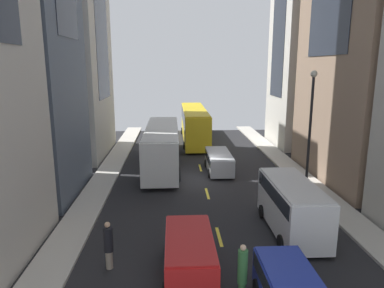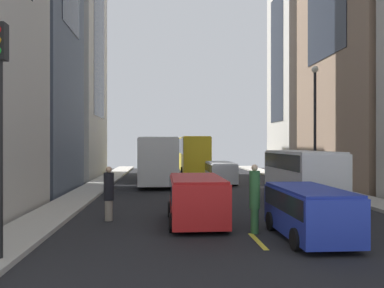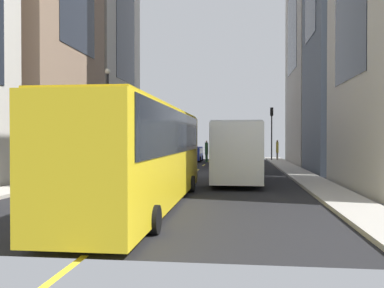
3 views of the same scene
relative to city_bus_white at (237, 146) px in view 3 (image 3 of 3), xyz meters
The scene contains 22 objects.
ground_plane 5.00m from the city_bus_white, 47.25° to the right, with size 40.41×40.41×0.00m, color black.
sidewalk_west 5.70m from the city_bus_white, 141.16° to the right, with size 1.83×44.00×0.15m, color #B2ADA3.
sidewalk_east 11.10m from the city_bus_white, 17.93° to the right, with size 1.83×44.00×0.15m, color #B2ADA3.
lane_stripe_0 24.64m from the city_bus_white, 82.73° to the right, with size 0.16×2.00×0.01m, color yellow.
lane_stripe_1 18.73m from the city_bus_white, 80.39° to the right, with size 0.16×2.00×0.01m, color yellow.
lane_stripe_2 12.91m from the city_bus_white, 75.88° to the right, with size 0.16×2.00×0.01m, color yellow.
lane_stripe_3 7.36m from the city_bus_white, 63.96° to the right, with size 0.16×2.00×0.01m, color yellow.
lane_stripe_4 3.72m from the city_bus_white, ahead, with size 0.16×2.00×0.01m, color yellow.
lane_stripe_5 6.74m from the city_bus_white, 61.10° to the left, with size 0.16×2.00×0.01m, color yellow.
lane_stripe_6 12.21m from the city_bus_white, 75.03° to the left, with size 0.16×2.00×0.01m, color yellow.
lane_stripe_7 18.02m from the city_bus_white, 80.00° to the left, with size 0.16×2.00×0.01m, color yellow.
city_bus_white is the anchor object (origin of this frame).
streetcar_yellow 10.93m from the city_bus_white, 72.55° to the left, with size 2.70×13.36×3.59m.
delivery_van_white 13.80m from the city_bus_white, 60.58° to the right, with size 2.25×5.68×2.58m.
car_blue_0 18.84m from the city_bus_white, 75.39° to the right, with size 1.88×4.04×1.57m.
car_silver_1 4.86m from the city_bus_white, 18.75° to the right, with size 1.96×4.62×1.57m.
car_red_2 15.73m from the city_bus_white, 84.50° to the right, with size 2.06×4.26×1.71m.
pedestrian_crossing_mid 20.72m from the city_bus_white, 101.96° to the right, with size 0.28×0.28×2.15m.
pedestrian_walking_far 17.67m from the city_bus_white, 79.36° to the right, with size 0.35×0.35×2.25m.
pedestrian_waiting_curb 14.99m from the city_bus_white, 96.79° to the right, with size 0.39×0.39×2.06m.
traffic_light_near_corner 20.53m from the city_bus_white, 100.34° to the right, with size 0.32×0.44×5.70m.
streetlamp_near 11.76m from the city_bus_white, 29.02° to the right, with size 0.44×0.44×7.74m.
Camera 3 is at (-3.23, 28.18, 2.48)m, focal length 37.86 mm.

